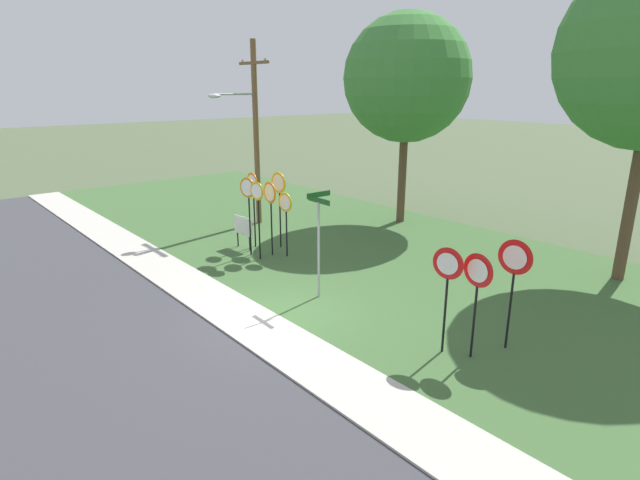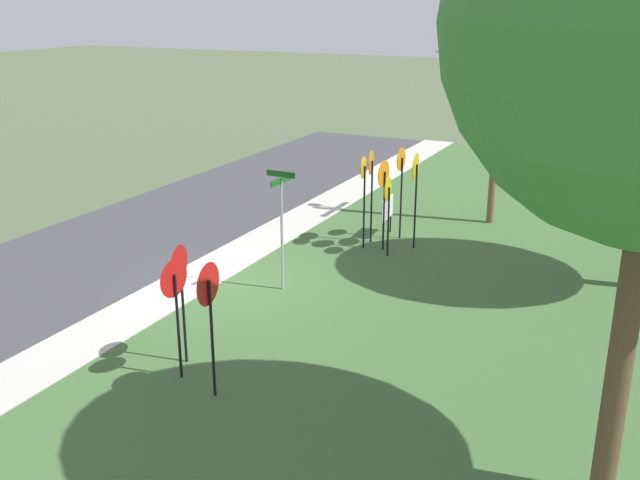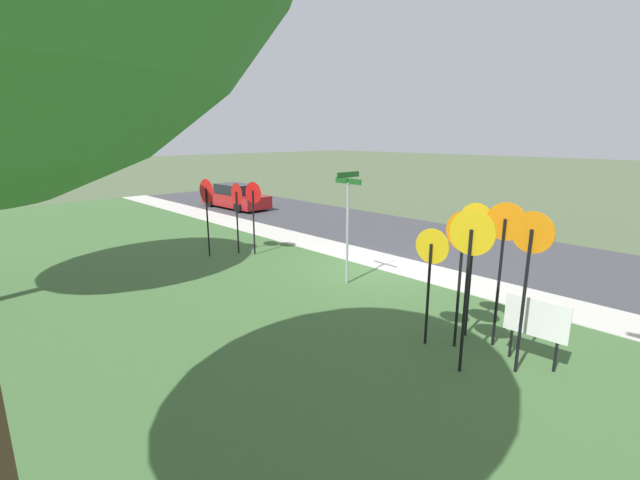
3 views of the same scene
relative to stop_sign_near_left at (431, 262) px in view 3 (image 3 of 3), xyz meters
name	(u,v)px [view 3 (image 3 of 3)]	position (x,y,z in m)	size (l,w,h in m)	color
ground_plane	(376,270)	(3.90, -3.17, -1.75)	(160.00, 160.00, 0.00)	#4C5B3D
road_asphalt	(455,244)	(3.90, -7.97, -1.74)	(44.00, 6.40, 0.01)	#3D3D42
sidewalk_strip	(391,264)	(3.90, -3.97, -1.72)	(44.00, 1.60, 0.06)	#BCB7AD
grass_median	(204,325)	(3.90, 2.83, -1.73)	(44.00, 12.00, 0.04)	#3D6033
stop_sign_near_left	(431,262)	(0.00, 0.00, 0.00)	(0.69, 0.11, 2.36)	black
stop_sign_near_right	(470,255)	(-1.02, 0.46, 0.43)	(0.77, 0.12, 2.90)	black
stop_sign_far_left	(529,258)	(-1.71, -0.24, 0.38)	(0.71, 0.09, 2.88)	black
stop_sign_far_center	(463,249)	(-0.47, -0.32, 0.29)	(0.78, 0.10, 2.72)	black
stop_sign_far_right	(503,243)	(-0.97, -0.92, 0.39)	(0.72, 0.17, 2.87)	black
stop_sign_center_tall	(473,243)	(-0.37, -0.92, 0.30)	(0.64, 0.13, 2.80)	black
yield_sign_near_left	(254,201)	(7.92, -1.42, 0.20)	(0.73, 0.16, 2.55)	black
yield_sign_near_right	(237,201)	(8.50, -1.12, 0.16)	(0.77, 0.11, 2.49)	black
yield_sign_far_left	(207,198)	(8.79, -0.13, 0.31)	(0.82, 0.12, 2.67)	black
street_name_post	(348,219)	(3.59, -1.49, 0.15)	(0.96, 0.82, 3.13)	#9EA0A8
notice_board	(536,322)	(-1.79, -0.68, -0.87)	(1.10, 0.10, 1.25)	black
parked_sedan_distant	(235,197)	(17.13, -6.53, -1.10)	(4.67, 2.03, 1.39)	maroon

